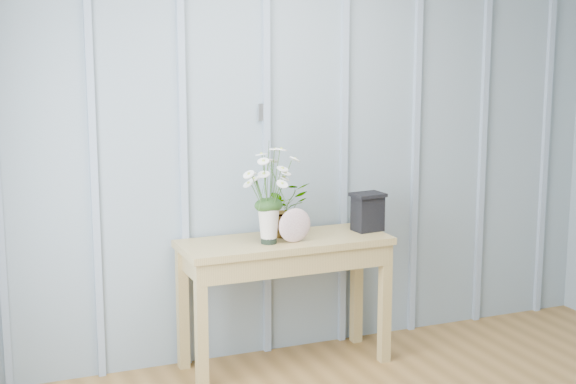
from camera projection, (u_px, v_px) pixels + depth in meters
name	position (u px, v px, depth m)	size (l,w,h in m)	color
room_shell	(428.00, 15.00, 3.87)	(4.00, 4.50, 2.50)	#8597A2
sideboard	(285.00, 259.00, 5.01)	(1.20, 0.45, 0.75)	#9F874D
daisy_vase	(269.00, 181.00, 4.83)	(0.39, 0.30, 0.56)	black
spider_plant	(283.00, 209.00, 5.05)	(0.28, 0.24, 0.31)	#1B3C16
felt_disc_vessel	(295.00, 225.00, 4.90)	(0.19, 0.05, 0.19)	#975A6C
carved_box	(368.00, 211.00, 5.17)	(0.20, 0.16, 0.23)	black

